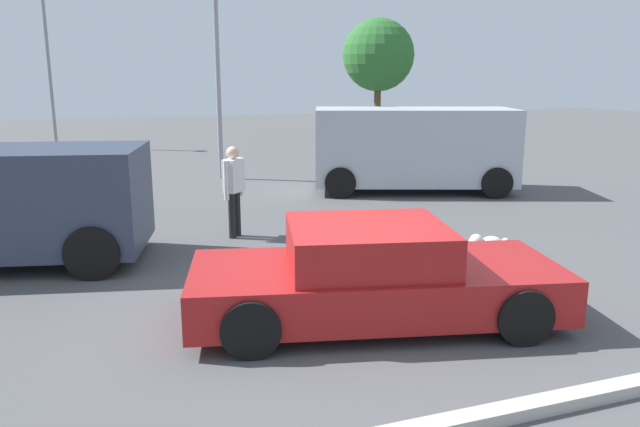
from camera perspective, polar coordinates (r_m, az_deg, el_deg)
The scene contains 9 objects.
ground_plane at distance 7.65m, azimuth 3.01°, elevation -9.51°, with size 80.00×80.00×0.00m, color #515154.
sedan_foreground at distance 7.34m, azimuth 5.00°, elevation -5.88°, with size 4.67×2.72×1.19m.
dog at distance 10.11m, azimuth 15.47°, elevation -2.75°, with size 0.65×0.34×0.44m.
van_white at distance 15.79m, azimuth 8.79°, elevation 6.21°, with size 5.38×3.62×2.11m.
pedestrian at distance 11.12m, azimuth -8.11°, elevation 2.79°, with size 0.45×0.45×1.67m.
parking_curb at distance 5.55m, azimuth 13.83°, elevation -18.35°, with size 6.72×0.20×0.12m, color #B7B2A8.
light_post_near at distance 17.76m, azimuth -9.78°, elevation 18.31°, with size 0.44×0.44×6.97m.
light_post_mid at distance 27.56m, azimuth -24.29°, elevation 14.74°, with size 0.44×0.44×6.47m.
tree_back_right at distance 31.33m, azimuth 5.49°, elevation 14.56°, with size 3.56×3.56×5.72m.
Camera 1 is at (-2.71, -6.54, 2.89)m, focal length 34.12 mm.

